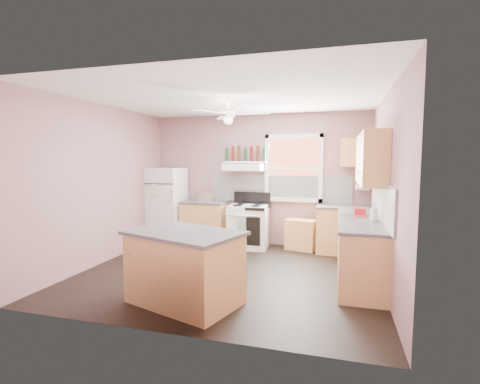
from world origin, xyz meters
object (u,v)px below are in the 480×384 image
(refrigerator, at_px, (167,205))
(island, at_px, (185,269))
(toaster, at_px, (205,197))
(stove, at_px, (248,226))
(cart, at_px, (301,235))

(refrigerator, bearing_deg, island, -56.34)
(toaster, bearing_deg, stove, -19.10)
(toaster, height_order, cart, toaster)
(toaster, bearing_deg, refrigerator, 171.99)
(refrigerator, bearing_deg, cart, 5.14)
(refrigerator, distance_m, island, 3.36)
(island, bearing_deg, stove, 106.12)
(toaster, bearing_deg, island, -87.03)
(toaster, bearing_deg, cart, -12.42)
(island, bearing_deg, refrigerator, 138.88)
(stove, distance_m, island, 2.85)
(toaster, distance_m, stove, 1.12)
(cart, xyz_separation_m, island, (-1.13, -2.99, 0.14))
(island, bearing_deg, toaster, 124.44)
(refrigerator, xyz_separation_m, cart, (2.85, 0.13, -0.51))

